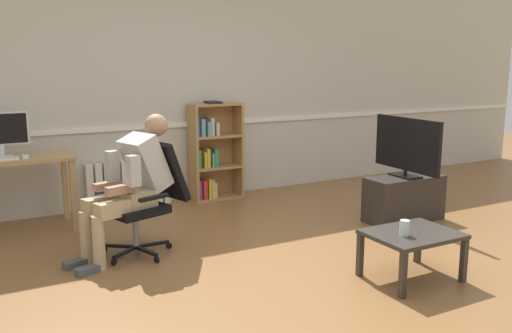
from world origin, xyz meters
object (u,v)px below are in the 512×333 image
bookshelf (212,153)px  tv_screen (407,146)px  imac_monitor (0,131)px  tv_stand (404,199)px  drinking_glass (405,228)px  radiator (129,184)px  computer_mouse (25,157)px  office_chair (148,193)px  coffee_table (412,239)px  person_seated (130,183)px

bookshelf → tv_screen: 2.32m
bookshelf → imac_monitor: bearing=-174.8°
tv_stand → drinking_glass: 1.73m
radiator → tv_stand: (2.42, -1.93, -0.03)m
computer_mouse → office_chair: size_ratio=0.10×
imac_monitor → computer_mouse: size_ratio=5.21×
bookshelf → tv_stand: bearing=-52.5°
tv_stand → tv_screen: (0.00, -0.00, 0.57)m
bookshelf → coffee_table: bearing=-83.9°
computer_mouse → bookshelf: size_ratio=0.08×
computer_mouse → coffee_table: (2.47, -2.64, -0.44)m
person_seated → computer_mouse: bearing=-164.1°
imac_monitor → person_seated: size_ratio=0.43×
coffee_table → bookshelf: bearing=96.1°
tv_stand → drinking_glass: bearing=-133.7°
coffee_table → tv_stand: bearing=48.5°
tv_stand → coffee_table: tv_stand is taller
radiator → tv_screen: tv_screen is taller
imac_monitor → radiator: size_ratio=0.54×
tv_stand → drinking_glass: size_ratio=7.27×
computer_mouse → person_seated: person_seated is taller
bookshelf → drinking_glass: bearing=-86.0°
imac_monitor → office_chair: bearing=-48.9°
person_seated → coffee_table: 2.37m
tv_screen → drinking_glass: bearing=138.0°
coffee_table → drinking_glass: size_ratio=5.78×
office_chair → computer_mouse: bearing=-156.8°
imac_monitor → tv_stand: (3.74, -1.62, -0.77)m
imac_monitor → tv_screen: 4.08m
imac_monitor → tv_screen: size_ratio=0.56×
bookshelf → coffee_table: size_ratio=1.76×
tv_stand → coffee_table: bearing=-131.5°
tv_screen → drinking_glass: (-1.19, -1.25, -0.37)m
tv_screen → coffee_table: bearing=140.2°
imac_monitor → office_chair: size_ratio=0.53×
coffee_table → tv_screen: bearing=48.5°
radiator → tv_stand: 3.09m
office_chair → coffee_table: 2.27m
office_chair → person_seated: (-0.17, -0.05, 0.13)m
person_seated → tv_stand: 2.89m
person_seated → radiator: bearing=147.6°
bookshelf → tv_screen: bookshelf is taller
bookshelf → person_seated: (-1.43, -1.50, 0.09)m
computer_mouse → bookshelf: 2.20m
office_chair → drinking_glass: bearing=24.4°
radiator → tv_stand: size_ratio=1.13×
computer_mouse → coffee_table: computer_mouse is taller
radiator → person_seated: bearing=-104.8°
bookshelf → coffee_table: bookshelf is taller
computer_mouse → tv_stand: 3.86m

